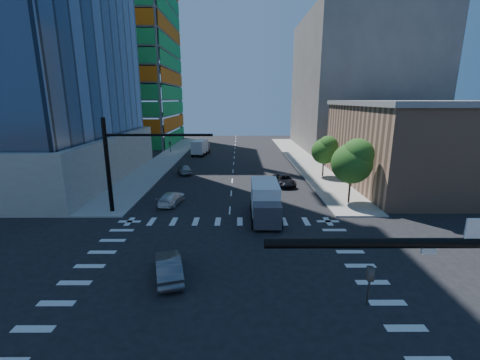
{
  "coord_description": "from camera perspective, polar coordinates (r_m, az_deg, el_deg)",
  "views": [
    {
      "loc": [
        0.93,
        -18.24,
        10.74
      ],
      "look_at": [
        1.01,
        8.0,
        4.13
      ],
      "focal_mm": 24.0,
      "sensor_mm": 36.0,
      "label": 1
    }
  ],
  "objects": [
    {
      "name": "ground",
      "position": [
        21.19,
        -2.78,
        -16.34
      ],
      "size": [
        160.0,
        160.0,
        0.0
      ],
      "primitive_type": "plane",
      "color": "black",
      "rests_on": "ground"
    },
    {
      "name": "road_markings",
      "position": [
        21.19,
        -2.78,
        -16.33
      ],
      "size": [
        20.0,
        20.0,
        0.01
      ],
      "primitive_type": "cube",
      "color": "silver",
      "rests_on": "ground"
    },
    {
      "name": "sidewalk_ne",
      "position": [
        60.33,
        10.91,
        3.7
      ],
      "size": [
        5.0,
        60.0,
        0.15
      ],
      "primitive_type": "cube",
      "color": "#9C9994",
      "rests_on": "ground"
    },
    {
      "name": "sidewalk_nw",
      "position": [
        60.71,
        -12.98,
        3.65
      ],
      "size": [
        5.0,
        60.0,
        0.15
      ],
      "primitive_type": "cube",
      "color": "#9C9994",
      "rests_on": "ground"
    },
    {
      "name": "construction_building",
      "position": [
        86.16,
        -21.06,
        22.53
      ],
      "size": [
        25.16,
        34.5,
        70.6
      ],
      "color": "slate",
      "rests_on": "ground"
    },
    {
      "name": "commercial_building",
      "position": [
        47.2,
        30.64,
        5.57
      ],
      "size": [
        20.5,
        22.5,
        10.6
      ],
      "color": "#9F765C",
      "rests_on": "ground"
    },
    {
      "name": "bg_building_ne",
      "position": [
        77.81,
        20.18,
        15.71
      ],
      "size": [
        24.0,
        30.0,
        28.0
      ],
      "primitive_type": "cube",
      "color": "#615C57",
      "rests_on": "ground"
    },
    {
      "name": "signal_mast_nw",
      "position": [
        32.12,
        -20.11,
        3.87
      ],
      "size": [
        10.2,
        0.4,
        9.0
      ],
      "color": "black",
      "rests_on": "sidewalk_nw"
    },
    {
      "name": "tree_south",
      "position": [
        34.74,
        19.54,
        3.28
      ],
      "size": [
        4.16,
        4.16,
        6.82
      ],
      "color": "#382316",
      "rests_on": "sidewalk_ne"
    },
    {
      "name": "tree_north",
      "position": [
        46.24,
        14.93,
        5.26
      ],
      "size": [
        3.54,
        3.52,
        5.78
      ],
      "color": "#382316",
      "rests_on": "sidewalk_ne"
    },
    {
      "name": "car_nb_far",
      "position": [
        41.5,
        7.87,
        -0.03
      ],
      "size": [
        2.73,
        5.09,
        1.36
      ],
      "primitive_type": "imported",
      "rotation": [
        0.0,
        0.0,
        0.1
      ],
      "color": "black",
      "rests_on": "ground"
    },
    {
      "name": "car_sb_near",
      "position": [
        34.58,
        -12.05,
        -3.16
      ],
      "size": [
        2.57,
        4.72,
        1.3
      ],
      "primitive_type": "imported",
      "rotation": [
        0.0,
        0.0,
        2.97
      ],
      "color": "white",
      "rests_on": "ground"
    },
    {
      "name": "car_sb_mid",
      "position": [
        48.2,
        -9.88,
        1.9
      ],
      "size": [
        3.05,
        4.44,
        1.4
      ],
      "primitive_type": "imported",
      "rotation": [
        0.0,
        0.0,
        3.51
      ],
      "color": "#929699",
      "rests_on": "ground"
    },
    {
      "name": "car_sb_cross",
      "position": [
        20.95,
        -12.58,
        -14.83
      ],
      "size": [
        2.64,
        4.57,
        1.42
      ],
      "primitive_type": "imported",
      "rotation": [
        0.0,
        0.0,
        3.42
      ],
      "color": "#57565C",
      "rests_on": "ground"
    },
    {
      "name": "box_truck_near",
      "position": [
        29.37,
        4.54,
        -4.36
      ],
      "size": [
        2.74,
        6.26,
        3.27
      ],
      "rotation": [
        0.0,
        0.0,
        -0.01
      ],
      "color": "black",
      "rests_on": "ground"
    },
    {
      "name": "box_truck_far",
      "position": [
        64.34,
        -6.94,
        5.61
      ],
      "size": [
        3.3,
        6.0,
        2.98
      ],
      "rotation": [
        0.0,
        0.0,
        2.98
      ],
      "color": "black",
      "rests_on": "ground"
    }
  ]
}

